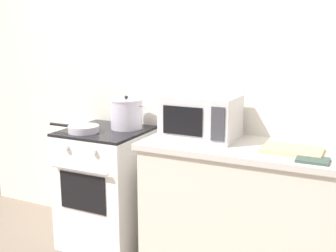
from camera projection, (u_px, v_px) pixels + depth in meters
back_wall at (203, 86)px, 3.10m from camera, size 4.40×0.10×2.50m
lower_cabinet_right at (267, 218)px, 2.71m from camera, size 1.64×0.56×0.88m
countertop_right at (271, 151)px, 2.61m from camera, size 1.70×0.60×0.04m
stove at (107, 187)px, 3.22m from camera, size 0.60×0.64×0.92m
stock_pot at (127, 114)px, 3.15m from camera, size 0.33×0.25×0.26m
frying_pan at (83, 129)px, 3.04m from camera, size 0.43×0.23×0.05m
microwave at (201, 117)px, 2.84m from camera, size 0.50×0.37×0.30m
cutting_board at (292, 150)px, 2.53m from camera, size 0.36×0.26×0.02m
oven_mitt at (313, 160)px, 2.33m from camera, size 0.18×0.14×0.02m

